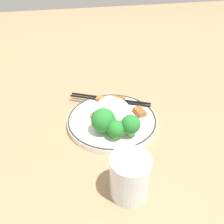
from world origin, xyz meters
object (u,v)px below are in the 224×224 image
Objects in this scene: plate at (112,120)px; broccoli_back_center at (116,130)px; drinking_glass at (130,176)px; broccoli_back_left at (103,120)px; chopsticks at (110,100)px; broccoli_back_right at (131,124)px.

plate is 0.08m from broccoli_back_center.
plate is 0.21m from drinking_glass.
broccoli_back_left is 0.04m from broccoli_back_center.
plate is 3.77× the size of broccoli_back_left.
broccoli_back_left is at bearing -175.76° from drinking_glass.
drinking_glass is (0.30, -0.03, 0.03)m from chopsticks.
broccoli_back_center is at bearing -7.29° from plate.
plate is 0.09m from chopsticks.
plate is 0.09m from broccoli_back_right.
broccoli_back_right is 0.25× the size of chopsticks.
plate is at bearing 174.50° from drinking_glass.
broccoli_back_center is 0.14m from drinking_glass.
drinking_glass is (0.17, 0.01, -0.00)m from broccoli_back_left.
chopsticks is at bearing -175.70° from broccoli_back_right.
broccoli_back_center is 0.51× the size of drinking_glass.
drinking_glass is at bearing -4.50° from broccoli_back_center.
chopsticks is at bearing 160.15° from broccoli_back_left.
broccoli_back_left is 0.28× the size of chopsticks.
broccoli_back_center is at bearing 175.50° from drinking_glass.
drinking_glass is (0.14, -0.05, -0.00)m from broccoli_back_right.
drinking_glass reaches higher than broccoli_back_center.
drinking_glass is at bearing -6.64° from chopsticks.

